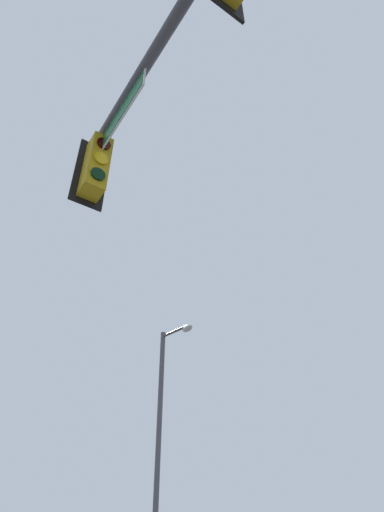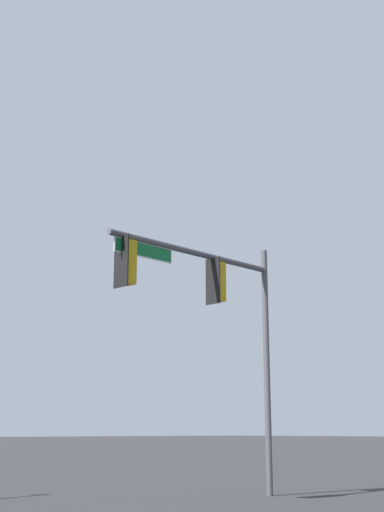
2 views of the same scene
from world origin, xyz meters
The scene contains 1 object.
signal_pole_near centered at (-6.20, -5.80, 5.25)m, with size 6.07×0.75×7.07m.
Camera 2 is at (6.82, 8.24, 1.76)m, focal length 50.00 mm.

